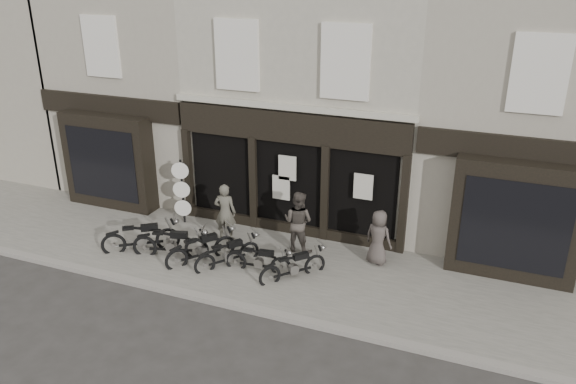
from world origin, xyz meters
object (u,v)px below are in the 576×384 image
at_px(man_right, 378,237).
at_px(advert_sign_post, 182,194).
at_px(motorcycle_0, 142,240).
at_px(motorcycle_1, 172,246).
at_px(man_centre, 298,222).
at_px(motorcycle_4, 259,262).
at_px(man_left, 225,212).
at_px(motorcycle_2, 202,251).
at_px(motorcycle_3, 228,256).
at_px(motorcycle_5, 294,269).

xyz_separation_m(man_right, advert_sign_post, (-6.34, 0.29, 0.18)).
height_order(motorcycle_0, motorcycle_1, motorcycle_0).
bearing_deg(man_centre, motorcycle_4, 75.88).
height_order(man_left, man_right, man_left).
bearing_deg(motorcycle_2, man_centre, -19.88).
relative_size(motorcycle_2, man_centre, 1.00).
bearing_deg(advert_sign_post, motorcycle_3, -55.15).
xyz_separation_m(motorcycle_0, man_right, (6.50, 1.73, 0.48)).
relative_size(motorcycle_3, man_centre, 0.93).
relative_size(motorcycle_3, motorcycle_5, 1.06).
bearing_deg(motorcycle_4, man_right, 21.45).
height_order(motorcycle_0, man_left, man_left).
height_order(motorcycle_1, motorcycle_5, motorcycle_1).
height_order(motorcycle_0, man_centre, man_centre).
distance_m(motorcycle_3, advert_sign_post, 3.27).
distance_m(motorcycle_2, motorcycle_5, 2.70).
xyz_separation_m(motorcycle_5, man_centre, (-0.42, 1.44, 0.66)).
bearing_deg(motorcycle_5, motorcycle_3, 132.63).
height_order(motorcycle_3, man_left, man_left).
xyz_separation_m(motorcycle_1, man_right, (5.51, 1.74, 0.48)).
xyz_separation_m(man_left, man_right, (4.53, 0.29, -0.11)).
xyz_separation_m(motorcycle_2, man_right, (4.57, 1.66, 0.50)).
xyz_separation_m(motorcycle_2, man_centre, (2.28, 1.53, 0.63)).
relative_size(motorcycle_4, man_centre, 1.03).
bearing_deg(man_right, man_left, 19.58).
height_order(motorcycle_4, motorcycle_5, motorcycle_5).
distance_m(motorcycle_0, motorcycle_3, 2.72).
bearing_deg(motorcycle_4, motorcycle_2, 175.16).
bearing_deg(advert_sign_post, man_left, -36.30).
height_order(motorcycle_3, motorcycle_4, motorcycle_3).
relative_size(motorcycle_5, man_centre, 0.88).
xyz_separation_m(motorcycle_2, motorcycle_3, (0.79, 0.05, -0.03)).
xyz_separation_m(motorcycle_4, advert_sign_post, (-3.48, 1.87, 0.73)).
distance_m(man_left, man_right, 4.54).
bearing_deg(motorcycle_5, advert_sign_post, 108.89).
height_order(motorcycle_0, motorcycle_2, motorcycle_0).
bearing_deg(motorcycle_5, motorcycle_2, 133.33).
distance_m(man_left, man_centre, 2.25).
bearing_deg(motorcycle_3, motorcycle_0, 129.06).
height_order(motorcycle_1, motorcycle_3, motorcycle_1).
bearing_deg(man_right, motorcycle_3, 38.98).
bearing_deg(man_right, motorcycle_1, 33.49).
relative_size(motorcycle_0, motorcycle_4, 1.04).
bearing_deg(motorcycle_2, man_right, -33.81).
relative_size(motorcycle_2, motorcycle_5, 1.14).
height_order(motorcycle_0, advert_sign_post, advert_sign_post).
height_order(motorcycle_1, man_right, man_right).
bearing_deg(man_left, man_centre, 173.04).
bearing_deg(man_left, man_right, 172.58).
bearing_deg(advert_sign_post, man_centre, -24.49).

